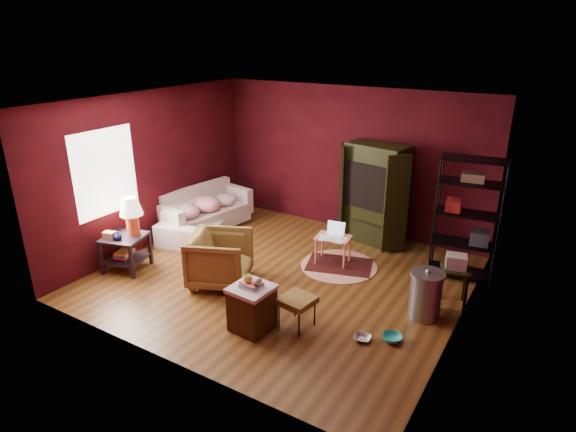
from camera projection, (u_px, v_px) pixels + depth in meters
The scene contains 18 objects.
room at pixel (278, 195), 7.31m from camera, with size 5.54×5.04×2.84m.
sofa at pixel (205, 209), 9.48m from camera, with size 2.28×0.67×0.89m, color beige.
armchair at pixel (220, 257), 7.48m from camera, with size 0.89×0.83×0.91m, color black.
pet_bowl_steel at pixel (363, 333), 6.18m from camera, with size 0.22×0.06×0.22m, color #BABDC2.
pet_bowl_turquoise at pixel (393, 332), 6.16m from camera, with size 0.26×0.08×0.26m, color #27B7B1.
vase at pixel (118, 236), 7.72m from camera, with size 0.14×0.14×0.14m, color #0C0E3D.
mug at pixel (248, 278), 6.19m from camera, with size 0.12×0.10×0.12m, color #E9E872.
side_table at pixel (128, 227), 7.85m from camera, with size 0.77×0.77×1.24m.
sofa_cushions at pixel (204, 212), 9.54m from camera, with size 1.05×1.98×0.79m.
hamper at pixel (252, 307), 6.34m from camera, with size 0.55×0.55×0.73m.
footstool at pixel (297, 301), 6.38m from camera, with size 0.48×0.48×0.44m.
rug_round at pixel (339, 266), 8.17m from camera, with size 1.44×1.44×0.01m.
rug_oriental at pixel (339, 265), 8.19m from camera, with size 1.24×1.00×0.01m.
laptop_desk at pixel (333, 239), 8.14m from camera, with size 0.63×0.52×0.71m.
tv_armoire at pixel (375, 192), 8.83m from camera, with size 1.44×0.93×1.86m.
wire_shelving at pixel (469, 215), 7.41m from camera, with size 1.02×0.55×1.99m.
small_stand at pixel (455, 268), 6.81m from camera, with size 0.49×0.49×0.80m.
trash_can at pixel (426, 295), 6.61m from camera, with size 0.52×0.52×0.74m.
Camera 1 is at (3.69, -5.86, 3.74)m, focal length 30.00 mm.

